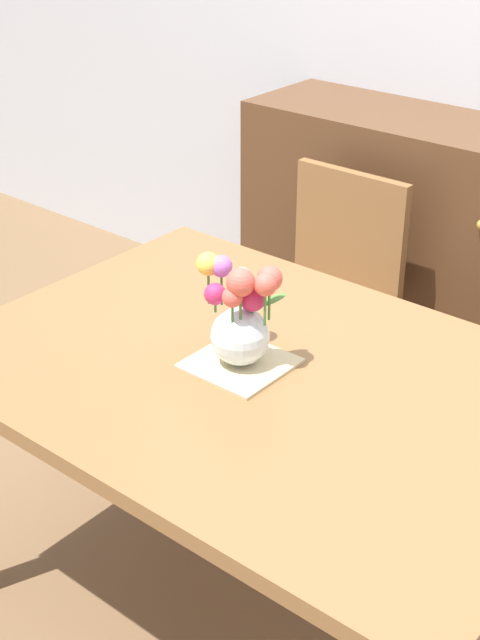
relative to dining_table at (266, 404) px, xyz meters
name	(u,v)px	position (x,y,z in m)	size (l,w,h in m)	color
ground_plane	(262,610)	(0.00, 0.00, -0.67)	(12.00, 12.00, 0.00)	brown
dining_table	(266,404)	(0.00, 0.00, 0.00)	(1.48, 1.04, 0.76)	olive
chair_left	(329,288)	(-0.41, 0.86, -0.15)	(0.42, 0.42, 0.90)	olive
dresser	(427,257)	(-0.30, 1.33, -0.17)	(1.40, 0.47, 1.00)	brown
placemat	(240,363)	(-0.06, -0.02, 0.09)	(0.22, 0.22, 0.01)	#CCB789
flower_vase	(240,316)	(-0.07, -0.01, 0.22)	(0.22, 0.18, 0.26)	silver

